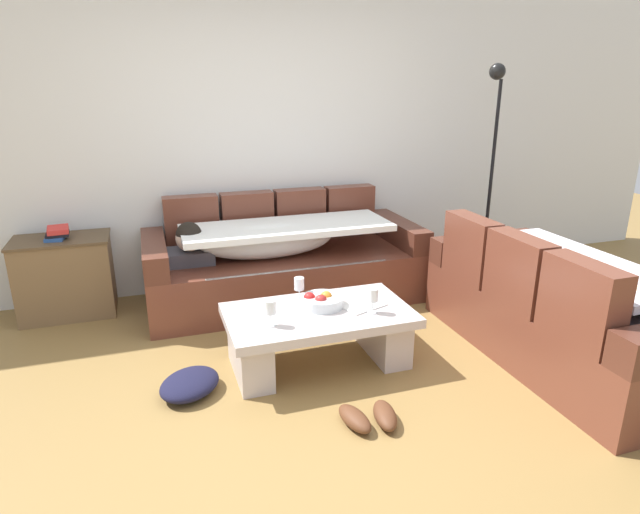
# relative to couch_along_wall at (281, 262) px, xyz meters

# --- Properties ---
(ground_plane) EXTENTS (14.00, 14.00, 0.00)m
(ground_plane) POSITION_rel_couch_along_wall_xyz_m (-0.13, -1.62, -0.33)
(ground_plane) COLOR olive
(back_wall) EXTENTS (9.00, 0.10, 2.70)m
(back_wall) POSITION_rel_couch_along_wall_xyz_m (-0.13, 0.53, 1.02)
(back_wall) COLOR white
(back_wall) RESTS_ON ground_plane
(couch_along_wall) EXTENTS (2.29, 0.92, 0.88)m
(couch_along_wall) POSITION_rel_couch_along_wall_xyz_m (0.00, 0.00, 0.00)
(couch_along_wall) COLOR brown
(couch_along_wall) RESTS_ON ground_plane
(couch_near_window) EXTENTS (0.92, 1.94, 0.88)m
(couch_near_window) POSITION_rel_couch_along_wall_xyz_m (1.52, -1.57, 0.00)
(couch_near_window) COLOR brown
(couch_near_window) RESTS_ON ground_plane
(coffee_table) EXTENTS (1.20, 0.68, 0.38)m
(coffee_table) POSITION_rel_couch_along_wall_xyz_m (-0.05, -1.17, -0.09)
(coffee_table) COLOR beige
(coffee_table) RESTS_ON ground_plane
(fruit_bowl) EXTENTS (0.28, 0.28, 0.10)m
(fruit_bowl) POSITION_rel_couch_along_wall_xyz_m (-0.01, -1.10, 0.09)
(fruit_bowl) COLOR silver
(fruit_bowl) RESTS_ON coffee_table
(wine_glass_near_left) EXTENTS (0.07, 0.07, 0.17)m
(wine_glass_near_left) POSITION_rel_couch_along_wall_xyz_m (-0.39, -1.28, 0.16)
(wine_glass_near_left) COLOR silver
(wine_glass_near_left) RESTS_ON coffee_table
(wine_glass_near_right) EXTENTS (0.07, 0.07, 0.17)m
(wine_glass_near_right) POSITION_rel_couch_along_wall_xyz_m (0.27, -1.30, 0.16)
(wine_glass_near_right) COLOR silver
(wine_glass_near_right) RESTS_ON coffee_table
(wine_glass_far_back) EXTENTS (0.07, 0.07, 0.17)m
(wine_glass_far_back) POSITION_rel_couch_along_wall_xyz_m (-0.12, -0.96, 0.16)
(wine_glass_far_back) COLOR silver
(wine_glass_far_back) RESTS_ON coffee_table
(open_magazine) EXTENTS (0.33, 0.29, 0.01)m
(open_magazine) POSITION_rel_couch_along_wall_xyz_m (0.25, -1.17, 0.05)
(open_magazine) COLOR white
(open_magazine) RESTS_ON coffee_table
(side_cabinet) EXTENTS (0.72, 0.44, 0.64)m
(side_cabinet) POSITION_rel_couch_along_wall_xyz_m (-1.71, 0.23, -0.01)
(side_cabinet) COLOR brown
(side_cabinet) RESTS_ON ground_plane
(book_stack_on_cabinet) EXTENTS (0.18, 0.25, 0.08)m
(book_stack_on_cabinet) POSITION_rel_couch_along_wall_xyz_m (-1.72, 0.23, 0.35)
(book_stack_on_cabinet) COLOR #2D569E
(book_stack_on_cabinet) RESTS_ON side_cabinet
(floor_lamp) EXTENTS (0.33, 0.31, 1.95)m
(floor_lamp) POSITION_rel_couch_along_wall_xyz_m (2.00, -0.02, 0.78)
(floor_lamp) COLOR black
(floor_lamp) RESTS_ON ground_plane
(pair_of_shoes) EXTENTS (0.34, 0.31, 0.09)m
(pair_of_shoes) POSITION_rel_couch_along_wall_xyz_m (0.01, -1.89, -0.29)
(pair_of_shoes) COLOR #59331E
(pair_of_shoes) RESTS_ON ground_plane
(crumpled_garment) EXTENTS (0.51, 0.51, 0.12)m
(crumpled_garment) POSITION_rel_couch_along_wall_xyz_m (-0.90, -1.26, -0.27)
(crumpled_garment) COLOR #191933
(crumpled_garment) RESTS_ON ground_plane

